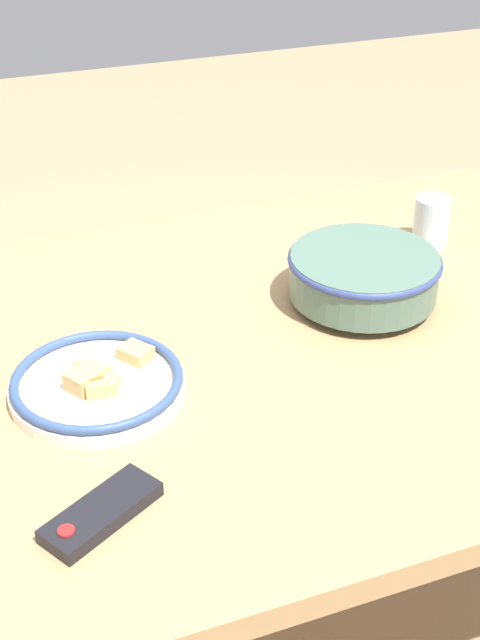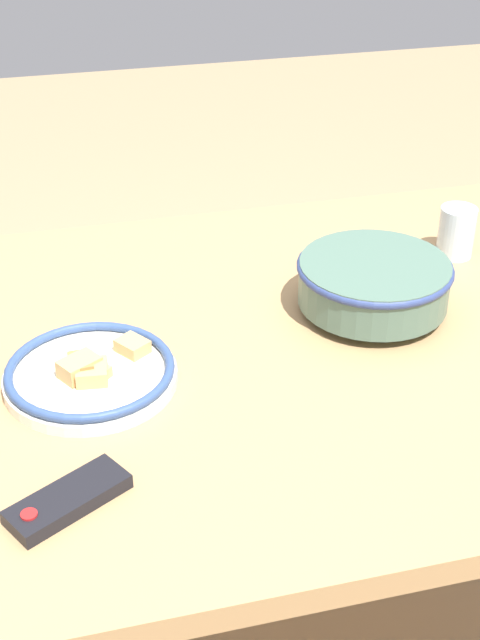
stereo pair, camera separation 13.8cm
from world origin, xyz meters
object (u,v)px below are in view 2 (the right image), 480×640
Objects in this scene: noodle_bowl at (374,283)px; tv_remote at (68,499)px; drinking_glass at (456,232)px; food_plate at (91,373)px.

tv_remote is at bearing 32.89° from noodle_bowl.
drinking_glass is (-0.76, -0.49, 0.04)m from tv_remote.
tv_remote is at bearing 77.58° from food_plate.
tv_remote is (0.53, 0.35, -0.04)m from noodle_bowl.
tv_remote is at bearing 33.19° from drinking_glass.
drinking_glass is (-0.22, -0.15, -0.01)m from noodle_bowl.
drinking_glass is at bearing -146.10° from noodle_bowl.
drinking_glass reaches higher than food_plate.
noodle_bowl is at bearing -86.60° from tv_remote.
food_plate is 1.56× the size of tv_remote.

